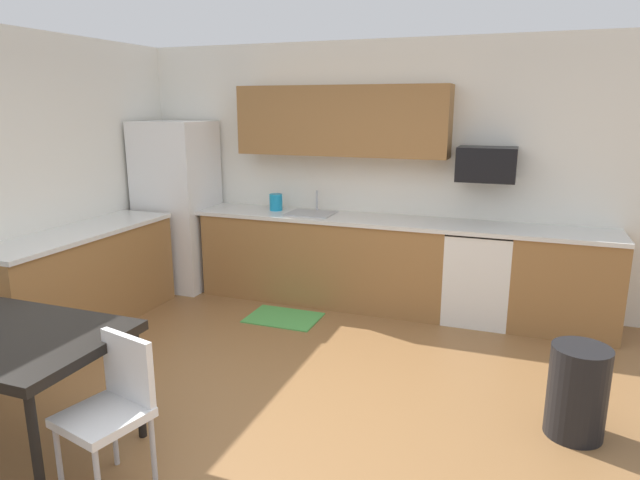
# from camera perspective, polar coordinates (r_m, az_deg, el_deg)

# --- Properties ---
(ground_plane) EXTENTS (12.00, 12.00, 0.00)m
(ground_plane) POSITION_cam_1_polar(r_m,az_deg,el_deg) (3.97, -5.26, -17.49)
(ground_plane) COLOR olive
(wall_back) EXTENTS (5.80, 0.10, 2.70)m
(wall_back) POSITION_cam_1_polar(r_m,az_deg,el_deg) (5.94, 5.58, 6.83)
(wall_back) COLOR white
(wall_back) RESTS_ON ground
(cabinet_run_back) EXTENTS (2.61, 0.60, 0.90)m
(cabinet_run_back) POSITION_cam_1_polar(r_m,az_deg,el_deg) (5.91, 0.31, -2.03)
(cabinet_run_back) COLOR olive
(cabinet_run_back) RESTS_ON ground
(cabinet_run_back_right) EXTENTS (0.94, 0.60, 0.90)m
(cabinet_run_back_right) POSITION_cam_1_polar(r_m,az_deg,el_deg) (5.60, 23.85, -4.14)
(cabinet_run_back_right) COLOR olive
(cabinet_run_back_right) RESTS_ON ground
(cabinet_run_left) EXTENTS (0.60, 2.00, 0.90)m
(cabinet_run_left) POSITION_cam_1_polar(r_m,az_deg,el_deg) (5.64, -23.30, -3.97)
(cabinet_run_left) COLOR olive
(cabinet_run_left) RESTS_ON ground
(countertop_back) EXTENTS (4.80, 0.64, 0.04)m
(countertop_back) POSITION_cam_1_polar(r_m,az_deg,el_deg) (5.67, 4.57, 2.12)
(countertop_back) COLOR silver
(countertop_back) RESTS_ON cabinet_run_back
(countertop_left) EXTENTS (0.64, 2.00, 0.04)m
(countertop_left) POSITION_cam_1_polar(r_m,az_deg,el_deg) (5.53, -23.76, 0.69)
(countertop_left) COLOR silver
(countertop_left) RESTS_ON cabinet_run_left
(upper_cabinets_back) EXTENTS (2.20, 0.34, 0.70)m
(upper_cabinets_back) POSITION_cam_1_polar(r_m,az_deg,el_deg) (5.77, 2.18, 12.16)
(upper_cabinets_back) COLOR olive
(refrigerator) EXTENTS (0.76, 0.70, 1.89)m
(refrigerator) POSITION_cam_1_polar(r_m,az_deg,el_deg) (6.52, -14.42, 3.46)
(refrigerator) COLOR white
(refrigerator) RESTS_ON ground
(oven_range) EXTENTS (0.60, 0.60, 0.91)m
(oven_range) POSITION_cam_1_polar(r_m,az_deg,el_deg) (5.59, 15.96, -3.45)
(oven_range) COLOR white
(oven_range) RESTS_ON ground
(microwave) EXTENTS (0.54, 0.36, 0.32)m
(microwave) POSITION_cam_1_polar(r_m,az_deg,el_deg) (5.49, 16.77, 7.48)
(microwave) COLOR black
(sink_basin) EXTENTS (0.48, 0.40, 0.14)m
(sink_basin) POSITION_cam_1_polar(r_m,az_deg,el_deg) (5.86, -0.93, 2.14)
(sink_basin) COLOR #A5A8AD
(sink_basin) RESTS_ON countertop_back
(sink_faucet) EXTENTS (0.02, 0.02, 0.24)m
(sink_faucet) POSITION_cam_1_polar(r_m,az_deg,el_deg) (6.00, -0.32, 3.96)
(sink_faucet) COLOR #B2B5BA
(sink_faucet) RESTS_ON countertop_back
(dining_table) EXTENTS (1.40, 0.90, 0.78)m
(dining_table) POSITION_cam_1_polar(r_m,az_deg,el_deg) (3.77, -30.07, -9.05)
(dining_table) COLOR black
(dining_table) RESTS_ON ground
(chair_near_table) EXTENTS (0.48, 0.48, 0.85)m
(chair_near_table) POSITION_cam_1_polar(r_m,az_deg,el_deg) (3.28, -20.50, -15.36)
(chair_near_table) COLOR white
(chair_near_table) RESTS_ON ground
(trash_bin) EXTENTS (0.36, 0.36, 0.60)m
(trash_bin) POSITION_cam_1_polar(r_m,az_deg,el_deg) (3.96, 24.96, -13.96)
(trash_bin) COLOR black
(trash_bin) RESTS_ON ground
(floor_mat) EXTENTS (0.70, 0.50, 0.01)m
(floor_mat) POSITION_cam_1_polar(r_m,az_deg,el_deg) (5.55, -3.78, -7.98)
(floor_mat) COLOR #4CA54C
(floor_mat) RESTS_ON ground
(kettle) EXTENTS (0.14, 0.14, 0.20)m
(kettle) POSITION_cam_1_polar(r_m,az_deg,el_deg) (6.04, -4.55, 3.81)
(kettle) COLOR #198CBF
(kettle) RESTS_ON countertop_back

